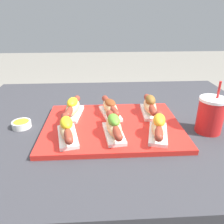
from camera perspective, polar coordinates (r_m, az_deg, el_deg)
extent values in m
cube|color=#333338|center=(1.13, 0.29, -18.37)|extent=(1.28, 0.99, 0.73)
cube|color=red|center=(0.83, 0.08, -3.66)|extent=(0.51, 0.38, 0.02)
cube|color=white|center=(0.75, -11.52, -6.25)|extent=(0.09, 0.16, 0.01)
ellipsoid|color=#E5C184|center=(0.73, -11.70, -4.38)|extent=(0.07, 0.14, 0.04)
cylinder|color=maroon|center=(0.73, -11.75, -3.89)|extent=(0.06, 0.17, 0.03)
sphere|color=maroon|center=(0.66, -11.15, -7.31)|extent=(0.03, 0.03, 0.03)
sphere|color=maroon|center=(0.81, -12.23, -1.10)|extent=(0.03, 0.03, 0.03)
ellipsoid|color=yellow|center=(0.72, -11.86, -2.74)|extent=(0.05, 0.08, 0.03)
cube|color=white|center=(0.75, 0.45, -5.61)|extent=(0.08, 0.16, 0.01)
ellipsoid|color=#E5C184|center=(0.74, 0.46, -3.73)|extent=(0.06, 0.14, 0.04)
cylinder|color=maroon|center=(0.73, 0.46, -3.24)|extent=(0.04, 0.17, 0.03)
sphere|color=maroon|center=(0.66, 1.76, -6.63)|extent=(0.03, 0.03, 0.03)
sphere|color=maroon|center=(0.81, -0.60, -0.46)|extent=(0.03, 0.03, 0.03)
ellipsoid|color=#5B992D|center=(0.73, 0.46, -2.10)|extent=(0.05, 0.08, 0.03)
cube|color=white|center=(0.77, 11.90, -5.56)|extent=(0.10, 0.16, 0.01)
ellipsoid|color=#E5C184|center=(0.75, 12.08, -3.71)|extent=(0.08, 0.14, 0.04)
cylinder|color=maroon|center=(0.75, 12.13, -3.23)|extent=(0.07, 0.17, 0.03)
sphere|color=maroon|center=(0.67, 12.14, -6.55)|extent=(0.03, 0.03, 0.03)
sphere|color=maroon|center=(0.82, 12.12, -0.51)|extent=(0.03, 0.03, 0.03)
ellipsoid|color=gold|center=(0.74, 12.25, -2.06)|extent=(0.06, 0.08, 0.04)
cube|color=white|center=(0.90, -10.08, -0.50)|extent=(0.08, 0.16, 0.01)
ellipsoid|color=#E5C184|center=(0.89, -10.21, 1.13)|extent=(0.06, 0.14, 0.04)
cylinder|color=maroon|center=(0.89, -10.25, 1.55)|extent=(0.05, 0.17, 0.03)
sphere|color=maroon|center=(0.81, -11.62, -0.79)|extent=(0.03, 0.03, 0.03)
sphere|color=maroon|center=(0.96, -9.09, 3.53)|extent=(0.03, 0.03, 0.03)
ellipsoid|color=yellow|center=(0.88, -10.33, 2.52)|extent=(0.05, 0.08, 0.03)
cube|color=white|center=(0.89, -0.48, -0.38)|extent=(0.09, 0.16, 0.01)
ellipsoid|color=#E5C184|center=(0.88, -0.49, 1.27)|extent=(0.08, 0.14, 0.04)
cylinder|color=maroon|center=(0.88, -0.49, 1.70)|extent=(0.06, 0.17, 0.03)
sphere|color=maroon|center=(0.80, 1.16, -0.57)|extent=(0.03, 0.03, 0.03)
sphere|color=maroon|center=(0.95, -1.88, 3.61)|extent=(0.03, 0.03, 0.03)
ellipsoid|color=brown|center=(0.87, -0.49, 2.48)|extent=(0.06, 0.08, 0.02)
cube|color=white|center=(0.92, 9.73, 0.01)|extent=(0.07, 0.15, 0.01)
ellipsoid|color=#E5C184|center=(0.91, 9.86, 1.62)|extent=(0.05, 0.14, 0.04)
cylinder|color=maroon|center=(0.91, 9.89, 2.03)|extent=(0.03, 0.17, 0.03)
sphere|color=maroon|center=(0.83, 10.84, -0.23)|extent=(0.03, 0.03, 0.03)
sphere|color=maroon|center=(0.98, 9.09, 3.94)|extent=(0.03, 0.03, 0.03)
ellipsoid|color=brown|center=(0.90, 9.97, 3.07)|extent=(0.04, 0.07, 0.04)
cylinder|color=white|center=(0.90, -22.53, -3.01)|extent=(0.07, 0.07, 0.02)
cylinder|color=yellow|center=(0.90, -22.62, -2.56)|extent=(0.06, 0.06, 0.01)
cylinder|color=red|center=(0.86, 24.25, -1.07)|extent=(0.09, 0.09, 0.12)
cylinder|color=white|center=(0.84, 25.03, 2.99)|extent=(0.09, 0.09, 0.01)
cylinder|color=red|center=(0.83, 26.16, 5.23)|extent=(0.01, 0.01, 0.06)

